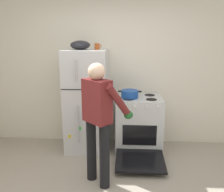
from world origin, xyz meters
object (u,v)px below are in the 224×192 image
at_px(stove_range, 139,124).
at_px(coffee_mug, 97,46).
at_px(red_pot, 130,94).
at_px(refrigerator, 87,101).
at_px(person_cook, 99,114).
at_px(mixing_bowl, 80,45).

height_order(stove_range, coffee_mug, coffee_mug).
bearing_deg(coffee_mug, red_pot, -10.66).
distance_m(refrigerator, red_pot, 0.73).
bearing_deg(refrigerator, person_cook, -72.30).
height_order(refrigerator, mixing_bowl, mixing_bowl).
distance_m(stove_range, mixing_bowl, 1.62).
bearing_deg(mixing_bowl, refrigerator, -0.22).
distance_m(coffee_mug, mixing_bowl, 0.27).
height_order(stove_range, red_pot, red_pot).
xyz_separation_m(coffee_mug, mixing_bowl, (-0.26, -0.05, 0.02)).
bearing_deg(refrigerator, red_pot, -3.98).
bearing_deg(stove_range, refrigerator, 178.84).
distance_m(refrigerator, stove_range, 0.96).
bearing_deg(person_cook, red_pot, 67.37).
xyz_separation_m(stove_range, red_pot, (-0.16, -0.03, 0.54)).
height_order(person_cook, mixing_bowl, mixing_bowl).
relative_size(stove_range, red_pot, 3.27).
relative_size(stove_range, mixing_bowl, 3.90).
xyz_separation_m(refrigerator, red_pot, (0.71, -0.05, 0.14)).
xyz_separation_m(refrigerator, mixing_bowl, (-0.08, 0.00, 0.92)).
bearing_deg(stove_range, mixing_bowl, 178.92).
relative_size(refrigerator, stove_range, 1.38).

